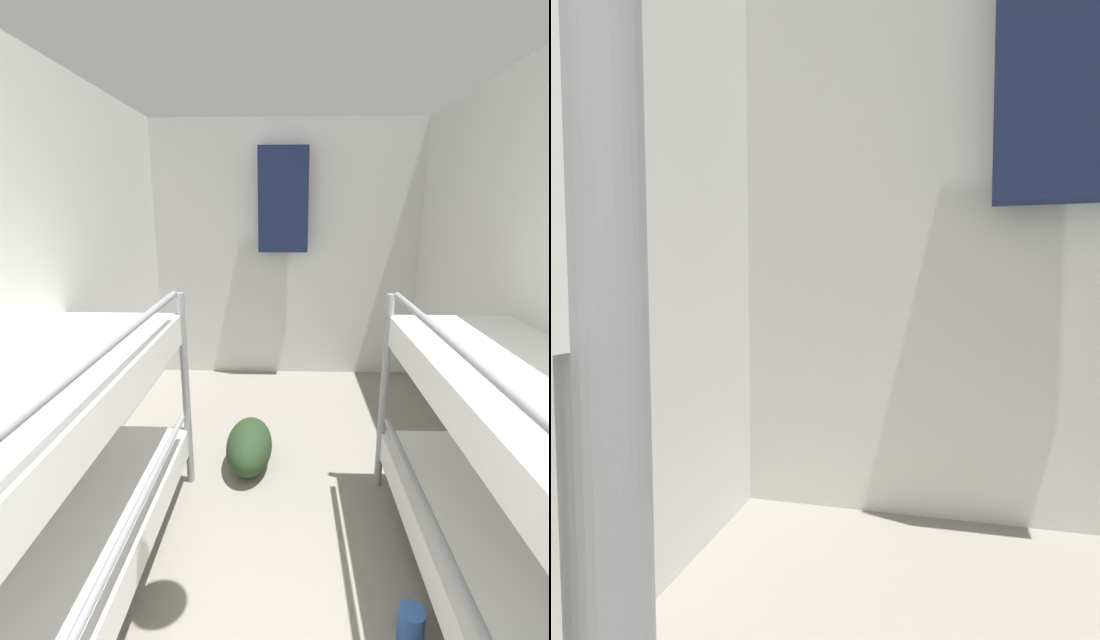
% 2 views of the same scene
% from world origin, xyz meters
% --- Properties ---
extents(wall_left, '(0.06, 4.33, 2.37)m').
position_xyz_m(wall_left, '(-1.26, 2.11, 1.18)').
color(wall_left, silver).
rests_on(wall_left, ground_plane).
extents(wall_back, '(2.57, 0.06, 2.37)m').
position_xyz_m(wall_back, '(0.00, 4.24, 1.18)').
color(wall_back, silver).
rests_on(wall_back, ground_plane).
extents(bunk_stack_left_near, '(0.68, 1.91, 1.21)m').
position_xyz_m(bunk_stack_left_near, '(-0.89, 1.44, 0.63)').
color(bunk_stack_left_near, gray).
rests_on(bunk_stack_left_near, ground_plane).
extents(bunk_stack_right_near, '(0.68, 1.91, 1.21)m').
position_xyz_m(bunk_stack_right_near, '(0.89, 1.44, 0.63)').
color(bunk_stack_right_near, gray).
rests_on(bunk_stack_right_near, ground_plane).
extents(duffel_bag, '(0.29, 0.53, 0.29)m').
position_xyz_m(duffel_bag, '(-0.22, 2.60, 0.15)').
color(duffel_bag, '#23381E').
rests_on(duffel_bag, ground_plane).
extents(tin_can, '(0.10, 0.10, 0.14)m').
position_xyz_m(tin_can, '(0.50, 1.48, 0.07)').
color(tin_can, '#2D569E').
rests_on(tin_can, ground_plane).
extents(hanging_coat, '(0.44, 0.12, 0.90)m').
position_xyz_m(hanging_coat, '(-0.03, 4.09, 1.67)').
color(hanging_coat, '#192347').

